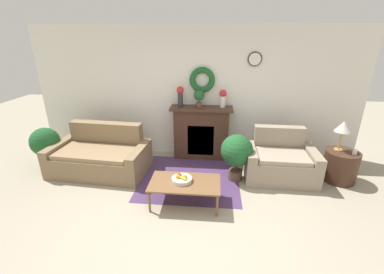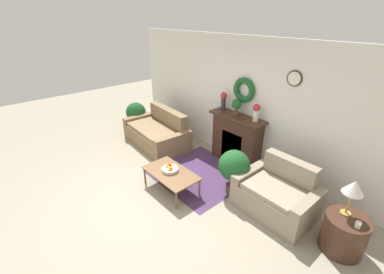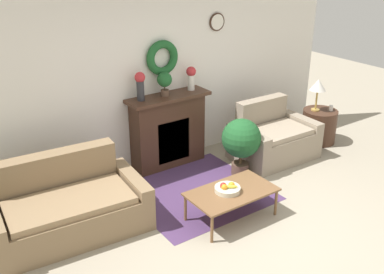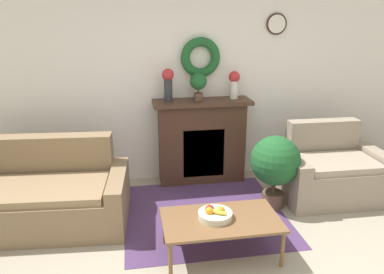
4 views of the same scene
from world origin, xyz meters
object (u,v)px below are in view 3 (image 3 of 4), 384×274
(loveseat_right, at_px, (273,139))
(side_table_by_loveseat, at_px, (319,126))
(coffee_table, at_px, (232,193))
(fireplace, at_px, (168,130))
(table_lamp, at_px, (318,86))
(vase_on_mantel_right, at_px, (191,76))
(mug, at_px, (331,108))
(fruit_bowl, at_px, (227,188))
(vase_on_mantel_left, at_px, (140,84))
(couch_left, at_px, (67,207))
(potted_plant_on_mantel, at_px, (165,81))
(potted_plant_floor_by_loveseat, at_px, (241,140))

(loveseat_right, relative_size, side_table_by_loveseat, 2.21)
(loveseat_right, bearing_deg, coffee_table, -148.08)
(fireplace, relative_size, table_lamp, 2.34)
(vase_on_mantel_right, bearing_deg, fireplace, -179.27)
(loveseat_right, height_order, table_lamp, table_lamp)
(coffee_table, xyz_separation_m, mug, (2.85, 0.87, 0.26))
(mug, bearing_deg, fruit_bowl, -163.78)
(loveseat_right, distance_m, side_table_by_loveseat, 1.08)
(vase_on_mantel_left, bearing_deg, coffee_table, -80.45)
(couch_left, relative_size, fruit_bowl, 5.88)
(side_table_by_loveseat, bearing_deg, fruit_bowl, -161.17)
(vase_on_mantel_left, height_order, potted_plant_on_mantel, vase_on_mantel_left)
(side_table_by_loveseat, relative_size, table_lamp, 1.07)
(couch_left, height_order, table_lamp, table_lamp)
(table_lamp, relative_size, vase_on_mantel_right, 1.51)
(side_table_by_loveseat, relative_size, vase_on_mantel_right, 1.61)
(vase_on_mantel_left, height_order, potted_plant_floor_by_loveseat, vase_on_mantel_left)
(loveseat_right, distance_m, potted_plant_on_mantel, 2.00)
(potted_plant_on_mantel, bearing_deg, table_lamp, -14.58)
(mug, bearing_deg, coffee_table, -163.11)
(mug, bearing_deg, potted_plant_on_mantel, 163.37)
(table_lamp, distance_m, vase_on_mantel_left, 3.04)
(fireplace, relative_size, vase_on_mantel_right, 3.54)
(loveseat_right, xyz_separation_m, vase_on_mantel_right, (-1.07, 0.73, 1.02))
(fireplace, distance_m, table_lamp, 2.63)
(table_lamp, bearing_deg, fruit_bowl, -159.62)
(couch_left, distance_m, side_table_by_loveseat, 4.48)
(vase_on_mantel_right, bearing_deg, coffee_table, -108.54)
(loveseat_right, height_order, potted_plant_on_mantel, potted_plant_on_mantel)
(fireplace, xyz_separation_m, vase_on_mantel_right, (0.43, 0.01, 0.77))
(fireplace, xyz_separation_m, fruit_bowl, (-0.20, -1.68, -0.14))
(couch_left, relative_size, mug, 20.80)
(coffee_table, bearing_deg, vase_on_mantel_left, 99.55)
(coffee_table, relative_size, side_table_by_loveseat, 1.88)
(vase_on_mantel_left, bearing_deg, loveseat_right, -20.69)
(table_lamp, distance_m, potted_plant_floor_by_loveseat, 1.88)
(loveseat_right, xyz_separation_m, mug, (1.21, -0.11, 0.30))
(fireplace, distance_m, vase_on_mantel_right, 0.88)
(side_table_by_loveseat, bearing_deg, coffee_table, -160.44)
(fireplace, height_order, table_lamp, fireplace)
(side_table_by_loveseat, distance_m, potted_plant_on_mantel, 2.93)
(fruit_bowl, bearing_deg, potted_plant_floor_by_loveseat, 41.72)
(vase_on_mantel_right, xyz_separation_m, potted_plant_floor_by_loveseat, (0.26, -0.90, -0.78))
(potted_plant_on_mantel, distance_m, potted_plant_floor_by_loveseat, 1.40)
(potted_plant_floor_by_loveseat, bearing_deg, mug, 1.50)
(vase_on_mantel_left, bearing_deg, fruit_bowl, -82.10)
(loveseat_right, distance_m, fruit_bowl, 1.96)
(mug, height_order, vase_on_mantel_left, vase_on_mantel_left)
(table_lamp, bearing_deg, potted_plant_on_mantel, 165.42)
(vase_on_mantel_right, relative_size, potted_plant_floor_by_loveseat, 0.41)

